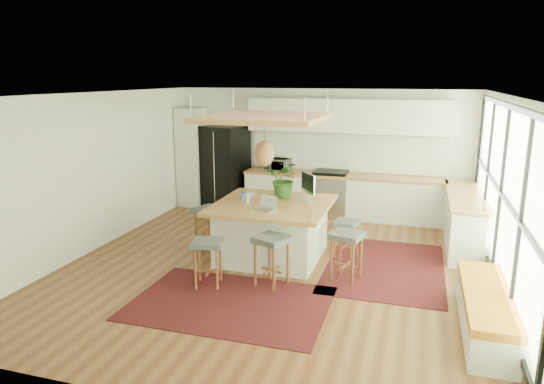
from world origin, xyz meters
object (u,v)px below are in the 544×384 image
(stool_right_back, at_px, (346,237))
(stool_left_side, at_px, (210,229))
(stool_near_left, at_px, (208,262))
(monitor, at_px, (308,185))
(laptop, at_px, (265,202))
(microwave, at_px, (278,163))
(island_plant, at_px, (285,183))
(island, at_px, (272,230))
(fridge, at_px, (225,168))
(stool_near_right, at_px, (272,262))
(stool_right_front, at_px, (346,257))

(stool_right_back, bearing_deg, stool_left_side, -173.26)
(stool_near_left, distance_m, monitor, 2.22)
(stool_near_left, distance_m, laptop, 1.31)
(microwave, distance_m, island_plant, 2.35)
(monitor, bearing_deg, island, -90.20)
(fridge, height_order, microwave, fridge)
(stool_right_back, xyz_separation_m, island_plant, (-1.11, 0.16, 0.82))
(stool_near_left, bearing_deg, laptop, 60.11)
(laptop, xyz_separation_m, microwave, (-0.70, 3.15, 0.05))
(stool_near_left, bearing_deg, stool_left_side, 113.10)
(fridge, xyz_separation_m, microwave, (1.26, -0.04, 0.17))
(stool_left_side, bearing_deg, fridge, 106.36)
(stool_near_right, distance_m, laptop, 1.03)
(island, bearing_deg, laptop, -89.75)
(laptop, bearing_deg, stool_near_left, -102.24)
(stool_near_right, height_order, island_plant, island_plant)
(stool_left_side, bearing_deg, stool_near_left, -66.90)
(stool_right_back, height_order, microwave, microwave)
(monitor, relative_size, microwave, 1.01)
(island_plant, bearing_deg, stool_right_back, -8.37)
(island_plant, bearing_deg, island, -97.47)
(stool_near_left, relative_size, stool_right_back, 1.09)
(monitor, xyz_separation_m, island_plant, (-0.44, 0.12, -0.01))
(stool_near_left, distance_m, island_plant, 2.14)
(stool_near_left, xyz_separation_m, monitor, (1.06, 1.76, 0.83))
(stool_near_right, xyz_separation_m, stool_right_front, (1.00, 0.51, 0.00))
(stool_near_left, height_order, stool_right_front, stool_right_front)
(stool_near_left, xyz_separation_m, stool_left_side, (-0.61, 1.44, 0.00))
(stool_right_front, bearing_deg, stool_left_side, 165.26)
(monitor, height_order, island_plant, monitor)
(stool_right_back, height_order, stool_left_side, stool_left_side)
(monitor, height_order, microwave, monitor)
(island, relative_size, island_plant, 2.93)
(microwave, height_order, island_plant, island_plant)
(fridge, relative_size, stool_right_back, 2.96)
(microwave, bearing_deg, fridge, -174.29)
(stool_near_left, distance_m, microwave, 4.18)
(laptop, bearing_deg, fridge, 139.28)
(stool_right_back, distance_m, stool_left_side, 2.36)
(stool_right_front, relative_size, laptop, 2.29)
(island_plant, bearing_deg, fridge, 131.81)
(stool_right_back, bearing_deg, monitor, 176.21)
(fridge, height_order, stool_near_right, fridge)
(island, distance_m, stool_right_front, 1.45)
(stool_right_back, xyz_separation_m, microwave, (-1.87, 2.39, 0.74))
(fridge, xyz_separation_m, laptop, (1.96, -3.18, 0.12))
(stool_near_right, relative_size, laptop, 2.30)
(stool_near_left, relative_size, monitor, 1.35)
(laptop, distance_m, island_plant, 0.93)
(stool_near_right, relative_size, stool_right_front, 1.01)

